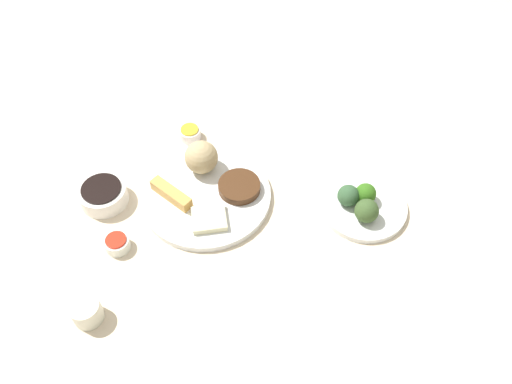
# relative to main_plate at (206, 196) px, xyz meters

# --- Properties ---
(tabletop) EXTENTS (2.20, 2.20, 0.02)m
(tabletop) POSITION_rel_main_plate_xyz_m (0.02, 0.04, -0.02)
(tabletop) COLOR beige
(tabletop) RESTS_ON ground
(main_plate) EXTENTS (0.29, 0.29, 0.02)m
(main_plate) POSITION_rel_main_plate_xyz_m (0.00, 0.00, 0.00)
(main_plate) COLOR white
(main_plate) RESTS_ON tabletop
(rice_scoop) EXTENTS (0.08, 0.08, 0.08)m
(rice_scoop) POSITION_rel_main_plate_xyz_m (-0.07, -0.03, 0.05)
(rice_scoop) COLOR tan
(rice_scoop) RESTS_ON main_plate
(spring_roll) EXTENTS (0.07, 0.11, 0.03)m
(spring_roll) POSITION_rel_main_plate_xyz_m (0.03, -0.07, 0.02)
(spring_roll) COLOR gold
(spring_roll) RESTS_ON main_plate
(crab_rangoon_wonton) EXTENTS (0.09, 0.09, 0.01)m
(crab_rangoon_wonton) POSITION_rel_main_plate_xyz_m (0.07, 0.03, 0.02)
(crab_rangoon_wonton) COLOR beige
(crab_rangoon_wonton) RESTS_ON main_plate
(stir_fry_heap) EXTENTS (0.09, 0.09, 0.02)m
(stir_fry_heap) POSITION_rel_main_plate_xyz_m (-0.03, 0.07, 0.02)
(stir_fry_heap) COLOR #472914
(stir_fry_heap) RESTS_ON main_plate
(broccoli_plate) EXTENTS (0.19, 0.19, 0.01)m
(broccoli_plate) POSITION_rel_main_plate_xyz_m (-0.06, 0.34, -0.00)
(broccoli_plate) COLOR white
(broccoli_plate) RESTS_ON tabletop
(broccoli_floret_0) EXTENTS (0.05, 0.05, 0.05)m
(broccoli_floret_0) POSITION_rel_main_plate_xyz_m (-0.07, 0.34, 0.03)
(broccoli_floret_0) COLOR #356C1B
(broccoli_floret_0) RESTS_ON broccoli_plate
(broccoli_floret_1) EXTENTS (0.05, 0.05, 0.05)m
(broccoli_floret_1) POSITION_rel_main_plate_xyz_m (-0.06, 0.31, 0.03)
(broccoli_floret_1) COLOR #355A37
(broccoli_floret_1) RESTS_ON broccoli_plate
(broccoli_floret_2) EXTENTS (0.05, 0.05, 0.05)m
(broccoli_floret_2) POSITION_rel_main_plate_xyz_m (-0.02, 0.35, 0.03)
(broccoli_floret_2) COLOR #3B572A
(broccoli_floret_2) RESTS_ON broccoli_plate
(soy_sauce_bowl) EXTENTS (0.11, 0.11, 0.04)m
(soy_sauce_bowl) POSITION_rel_main_plate_xyz_m (0.07, -0.22, 0.01)
(soy_sauce_bowl) COLOR white
(soy_sauce_bowl) RESTS_ON tabletop
(soy_sauce_bowl_liquid) EXTENTS (0.09, 0.09, 0.00)m
(soy_sauce_bowl_liquid) POSITION_rel_main_plate_xyz_m (0.07, -0.22, 0.03)
(soy_sauce_bowl_liquid) COLOR black
(soy_sauce_bowl_liquid) RESTS_ON soy_sauce_bowl
(sauce_ramekin_hot_mustard) EXTENTS (0.05, 0.05, 0.03)m
(sauce_ramekin_hot_mustard) POSITION_rel_main_plate_xyz_m (-0.17, -0.10, 0.01)
(sauce_ramekin_hot_mustard) COLOR white
(sauce_ramekin_hot_mustard) RESTS_ON tabletop
(sauce_ramekin_hot_mustard_liquid) EXTENTS (0.04, 0.04, 0.00)m
(sauce_ramekin_hot_mustard_liquid) POSITION_rel_main_plate_xyz_m (-0.17, -0.10, 0.02)
(sauce_ramekin_hot_mustard_liquid) COLOR yellow
(sauce_ramekin_hot_mustard_liquid) RESTS_ON sauce_ramekin_hot_mustard
(sauce_ramekin_sweet_and_sour) EXTENTS (0.05, 0.05, 0.03)m
(sauce_ramekin_sweet_and_sour) POSITION_rel_main_plate_xyz_m (0.17, -0.14, 0.01)
(sauce_ramekin_sweet_and_sour) COLOR white
(sauce_ramekin_sweet_and_sour) RESTS_ON tabletop
(sauce_ramekin_sweet_and_sour_liquid) EXTENTS (0.04, 0.04, 0.00)m
(sauce_ramekin_sweet_and_sour_liquid) POSITION_rel_main_plate_xyz_m (0.17, -0.14, 0.02)
(sauce_ramekin_sweet_and_sour_liquid) COLOR red
(sauce_ramekin_sweet_and_sour_liquid) RESTS_ON sauce_ramekin_sweet_and_sour
(teacup) EXTENTS (0.06, 0.06, 0.05)m
(teacup) POSITION_rel_main_plate_xyz_m (0.33, -0.13, 0.02)
(teacup) COLOR silver
(teacup) RESTS_ON tabletop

